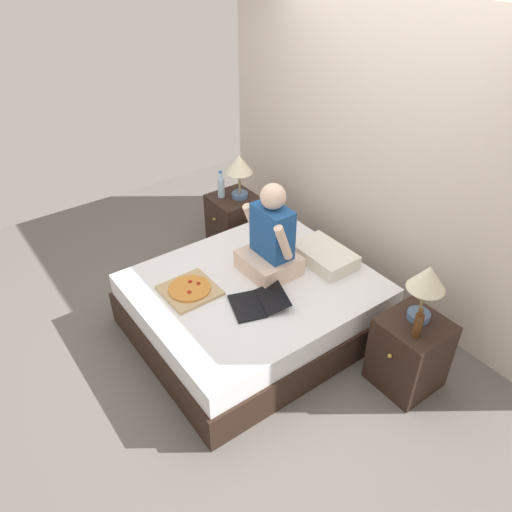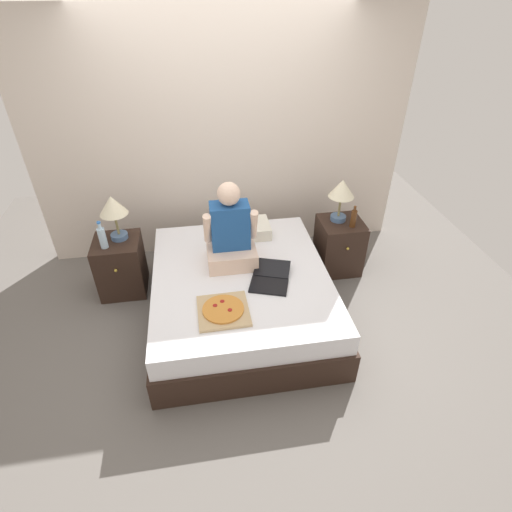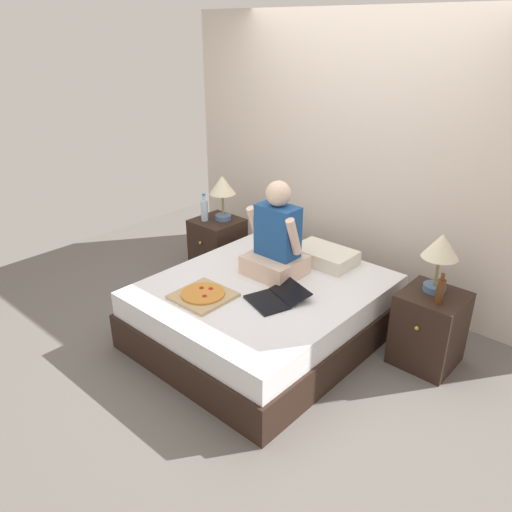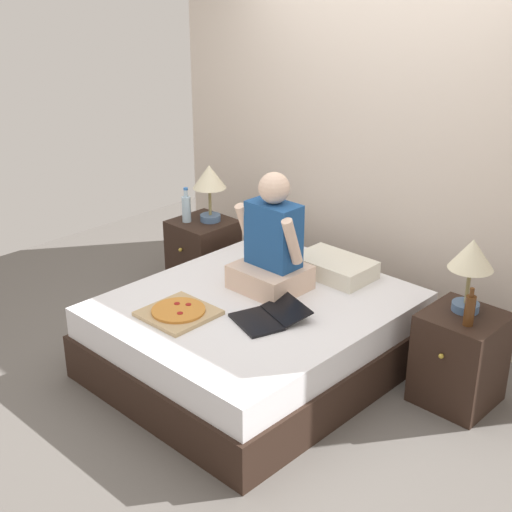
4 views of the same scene
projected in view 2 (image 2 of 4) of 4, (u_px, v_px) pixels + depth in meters
The scene contains 13 objects.
ground_plane at pixel (242, 314), 3.84m from camera, with size 5.91×5.91×0.00m, color #66605B.
wall_back at pixel (223, 141), 4.15m from camera, with size 3.91×0.12×2.50m, color beige.
bed at pixel (241, 295), 3.70m from camera, with size 1.60×1.85×0.49m.
nightstand_left at pixel (121, 266), 3.99m from camera, with size 0.44×0.47×0.58m.
lamp_on_left_nightstand at pixel (113, 208), 3.68m from camera, with size 0.26×0.26×0.45m.
water_bottle at pixel (102, 237), 3.67m from camera, with size 0.07×0.07×0.28m.
nightstand_right at pixel (339, 245), 4.28m from camera, with size 0.44×0.47×0.58m.
lamp_on_right_nightstand at pixel (342, 191), 3.96m from camera, with size 0.26×0.26×0.45m.
beer_bottle at pixel (353, 218), 3.99m from camera, with size 0.06×0.06×0.23m.
pillow at pixel (244, 229), 4.06m from camera, with size 0.52×0.34×0.12m, color silver.
person_seated at pixel (231, 235), 3.55m from camera, with size 0.47×0.40×0.78m.
laptop at pixel (270, 280), 3.45m from camera, with size 0.43×0.49×0.07m.
pizza_box at pixel (223, 310), 3.14m from camera, with size 0.41×0.41×0.05m.
Camera 2 is at (-0.31, -2.80, 2.67)m, focal length 28.00 mm.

